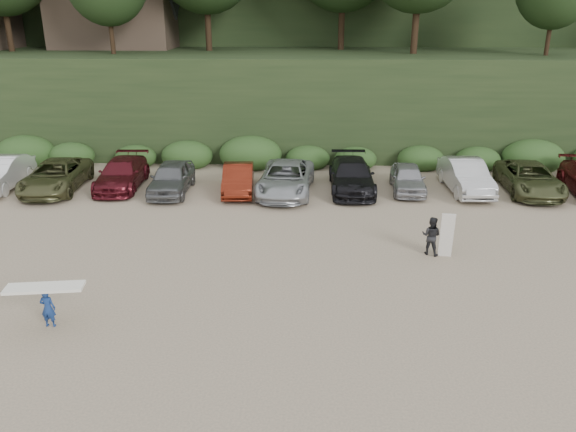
{
  "coord_description": "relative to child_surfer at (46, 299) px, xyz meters",
  "views": [
    {
      "loc": [
        1.31,
        -16.88,
        8.77
      ],
      "look_at": [
        0.6,
        3.0,
        1.3
      ],
      "focal_mm": 35.0,
      "sensor_mm": 36.0,
      "label": 1
    }
  ],
  "objects": [
    {
      "name": "adult_surfer",
      "position": [
        12.13,
        5.49,
        -0.14
      ],
      "size": [
        1.2,
        0.83,
        1.74
      ],
      "color": "black",
      "rests_on": "ground"
    },
    {
      "name": "parked_cars",
      "position": [
        8.33,
        12.95,
        -0.13
      ],
      "size": [
        39.82,
        6.06,
        1.65
      ],
      "color": "#A0A0A4",
      "rests_on": "ground"
    },
    {
      "name": "ground",
      "position": [
        6.13,
        2.93,
        -0.89
      ],
      "size": [
        120.0,
        120.0,
        0.0
      ],
      "primitive_type": "plane",
      "color": "tan",
      "rests_on": "ground"
    },
    {
      "name": "child_surfer",
      "position": [
        0.0,
        0.0,
        0.0
      ],
      "size": [
        2.23,
        0.89,
        1.3
      ],
      "color": "navy",
      "rests_on": "ground"
    }
  ]
}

